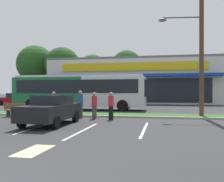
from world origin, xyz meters
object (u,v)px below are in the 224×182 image
car_0 (51,110)px  pedestrian_far (54,105)px  city_bus (79,91)px  pedestrian_near_bench (94,105)px  utility_pole (199,43)px  pedestrian_mid (111,106)px  pedestrian_by_pole (80,104)px  bus_stop_bench (16,109)px  car_2 (16,99)px  car_1 (121,100)px

car_0 → pedestrian_far: pedestrian_far is taller
city_bus → pedestrian_near_bench: (3.45, -7.28, -0.92)m
utility_pole → pedestrian_far: 10.58m
car_0 → pedestrian_far: bearing=-158.1°
pedestrian_mid → pedestrian_by_pole: bearing=137.0°
bus_stop_bench → car_2: (-8.04, 13.04, 0.26)m
bus_stop_bench → pedestrian_far: size_ratio=0.93×
city_bus → car_0: city_bus is taller
utility_pole → car_1: (-7.09, 11.31, -4.28)m
pedestrian_near_bench → city_bus: bearing=9.2°
utility_pole → bus_stop_bench: 13.29m
car_0 → pedestrian_by_pole: size_ratio=2.48×
utility_pole → bus_stop_bench: bearing=-170.2°
car_1 → pedestrian_far: bearing=-99.9°
pedestrian_near_bench → bus_stop_bench: bearing=73.1°
utility_pole → city_bus: size_ratio=0.75×
bus_stop_bench → pedestrian_by_pole: bearing=-177.8°
utility_pole → city_bus: (-10.17, 5.07, -3.27)m
utility_pole → pedestrian_by_pole: size_ratio=5.24×
car_0 → pedestrian_mid: pedestrian_mid is taller
pedestrian_near_bench → pedestrian_by_pole: bearing=59.8°
pedestrian_near_bench → pedestrian_mid: size_ratio=0.99×
city_bus → pedestrian_mid: (4.61, -7.62, -0.91)m
car_2 → car_0: bearing=126.6°
car_2 → pedestrian_far: bearing=129.5°
pedestrian_far → pedestrian_near_bench: bearing=-119.8°
city_bus → pedestrian_near_bench: size_ratio=7.44×
utility_pole → car_1: size_ratio=1.96×
bus_stop_bench → pedestrian_near_bench: pedestrian_near_bench is taller
city_bus → car_0: 10.78m
bus_stop_bench → pedestrian_mid: 6.77m
city_bus → pedestrian_by_pole: bearing=-70.4°
bus_stop_bench → car_0: size_ratio=0.36×
bus_stop_bench → pedestrian_near_bench: (5.59, -0.08, 0.34)m
bus_stop_bench → car_1: 14.42m
car_2 → pedestrian_by_pole: 18.01m
car_2 → pedestrian_near_bench: 18.91m
car_1 → bus_stop_bench: bearing=-111.2°
bus_stop_bench → pedestrian_by_pole: (4.57, 0.18, 0.40)m
pedestrian_by_pole → bus_stop_bench: bearing=173.6°
bus_stop_bench → pedestrian_far: 2.88m
pedestrian_mid → utility_pole: bearing=-3.1°
pedestrian_near_bench → pedestrian_far: 2.74m
pedestrian_mid → car_0: bearing=-159.4°
pedestrian_near_bench → car_2: bearing=29.9°
city_bus → pedestrian_mid: size_ratio=7.37×
car_1 → pedestrian_far: 13.81m
utility_pole → car_1: 14.02m
pedestrian_near_bench → pedestrian_by_pole: size_ratio=0.94×
car_0 → pedestrian_mid: bearing=138.3°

